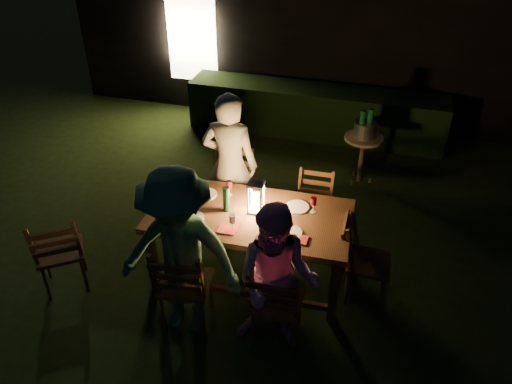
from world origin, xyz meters
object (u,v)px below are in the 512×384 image
(chair_far_right, at_px, (311,222))
(person_opp_right, at_px, (277,281))
(bottle_table, at_px, (226,199))
(bottle_bucket_a, at_px, (361,127))
(chair_far_left, at_px, (230,207))
(chair_end, at_px, (365,273))
(person_house_side, at_px, (230,165))
(chair_near_left, at_px, (187,297))
(chair_spare, at_px, (63,264))
(bottle_bucket_b, at_px, (369,125))
(dining_table, at_px, (250,220))
(chair_near_right, at_px, (277,314))
(person_opp_left, at_px, (180,255))
(lantern, at_px, (256,199))
(side_table, at_px, (363,142))
(ice_bucket, at_px, (365,129))

(chair_far_right, height_order, person_opp_right, person_opp_right)
(bottle_table, xyz_separation_m, bottle_bucket_a, (1.14, 2.31, -0.12))
(chair_far_left, xyz_separation_m, chair_end, (1.71, -0.70, -0.02))
(person_house_side, xyz_separation_m, bottle_bucket_a, (1.37, 1.50, -0.03))
(bottle_bucket_a, bearing_deg, chair_near_left, -112.86)
(chair_spare, relative_size, bottle_bucket_a, 3.24)
(chair_near_left, height_order, person_house_side, person_house_side)
(person_opp_right, relative_size, bottle_bucket_b, 4.89)
(chair_far_right, relative_size, bottle_bucket_a, 2.91)
(chair_near_left, distance_m, person_opp_right, 1.01)
(dining_table, distance_m, chair_near_right, 1.01)
(chair_far_right, bearing_deg, chair_near_left, 58.33)
(chair_near_right, xyz_separation_m, chair_far_right, (0.04, 1.54, -0.02))
(person_opp_left, height_order, lantern, person_opp_left)
(dining_table, xyz_separation_m, person_opp_left, (-0.42, -0.84, 0.12))
(chair_end, bearing_deg, chair_far_left, -112.57)
(bottle_bucket_a, bearing_deg, lantern, -110.46)
(person_opp_left, bearing_deg, chair_end, 26.05)
(lantern, bearing_deg, chair_far_left, 127.07)
(chair_end, relative_size, person_opp_right, 0.65)
(dining_table, xyz_separation_m, person_opp_right, (0.48, -0.80, 0.01))
(chair_near_right, distance_m, person_opp_left, 1.08)
(dining_table, xyz_separation_m, side_table, (0.94, 2.34, -0.14))
(bottle_table, relative_size, ice_bucket, 0.93)
(chair_near_left, height_order, bottle_bucket_b, chair_near_left)
(person_opp_right, bearing_deg, chair_near_right, 90.98)
(bottle_bucket_a, bearing_deg, person_opp_left, -112.54)
(chair_far_right, distance_m, chair_end, 1.03)
(lantern, bearing_deg, chair_spare, -158.62)
(person_house_side, bearing_deg, bottle_bucket_a, -134.83)
(chair_far_left, height_order, person_opp_left, person_opp_left)
(chair_near_left, relative_size, bottle_bucket_a, 3.35)
(chair_near_left, distance_m, bottle_bucket_b, 3.51)
(chair_far_left, bearing_deg, chair_end, 154.74)
(person_opp_left, height_order, ice_bucket, person_opp_left)
(dining_table, distance_m, bottle_bucket_b, 2.58)
(chair_far_right, distance_m, person_house_side, 1.18)
(chair_near_left, distance_m, chair_far_left, 1.54)
(chair_end, distance_m, ice_bucket, 2.36)
(dining_table, height_order, side_table, dining_table)
(chair_far_left, bearing_deg, chair_far_right, 179.24)
(dining_table, height_order, chair_far_right, chair_far_right)
(chair_near_right, bearing_deg, bottle_table, 134.49)
(chair_far_left, relative_size, bottle_table, 3.88)
(person_opp_left, relative_size, bottle_table, 6.42)
(chair_far_right, distance_m, bottle_bucket_a, 1.66)
(chair_near_left, height_order, bottle_bucket_a, chair_near_left)
(person_opp_right, bearing_deg, ice_bucket, 79.43)
(person_house_side, relative_size, lantern, 5.16)
(chair_far_right, distance_m, chair_spare, 2.81)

